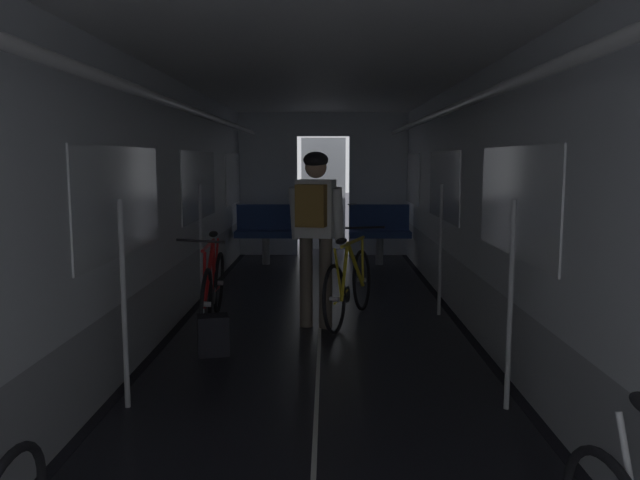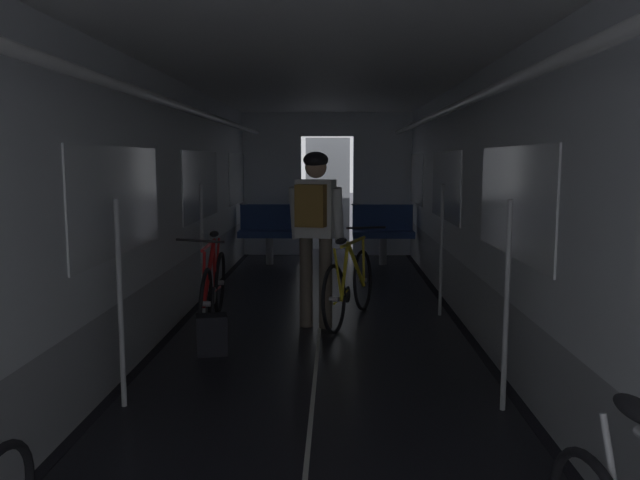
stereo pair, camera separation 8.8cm
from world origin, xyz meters
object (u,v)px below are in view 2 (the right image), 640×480
object	(u,v)px
bicycle_red	(213,287)
backpack_on_floor	(212,335)
bench_seat_far_right	(383,229)
person_cyclist_aisle	(315,220)
bench_seat_far_left	(270,228)
bicycle_yellow_in_aisle	(350,284)

from	to	relation	value
bicycle_red	backpack_on_floor	bearing A→B (deg)	-79.88
bench_seat_far_right	person_cyclist_aisle	bearing A→B (deg)	-103.57
bench_seat_far_left	bicycle_yellow_in_aisle	size ratio (longest dim) A/B	0.60
bench_seat_far_left	bench_seat_far_right	distance (m)	1.80
bicycle_yellow_in_aisle	person_cyclist_aisle	bearing A→B (deg)	-143.00
person_cyclist_aisle	backpack_on_floor	bearing A→B (deg)	-133.59
bench_seat_far_left	bench_seat_far_right	size ratio (longest dim) A/B	1.00
bench_seat_far_right	person_cyclist_aisle	world-z (taller)	person_cyclist_aisle
bench_seat_far_right	person_cyclist_aisle	size ratio (longest dim) A/B	0.57
bicycle_yellow_in_aisle	bicycle_red	bearing A→B (deg)	-172.18
person_cyclist_aisle	backpack_on_floor	size ratio (longest dim) A/B	5.09
backpack_on_floor	bicycle_yellow_in_aisle	bearing A→B (deg)	43.99
bench_seat_far_right	bicycle_red	size ratio (longest dim) A/B	0.58
bench_seat_far_left	bicycle_red	world-z (taller)	bench_seat_far_left
bench_seat_far_left	bicycle_yellow_in_aisle	world-z (taller)	bench_seat_far_left
bicycle_red	person_cyclist_aisle	world-z (taller)	person_cyclist_aisle
bicycle_yellow_in_aisle	backpack_on_floor	xyz separation A→B (m)	(-1.20, -1.16, -0.21)
person_cyclist_aisle	backpack_on_floor	distance (m)	1.53
bicycle_yellow_in_aisle	backpack_on_floor	distance (m)	1.68
person_cyclist_aisle	bench_seat_far_right	bearing A→B (deg)	76.43
bicycle_red	bicycle_yellow_in_aisle	bearing A→B (deg)	7.82
bench_seat_far_right	bicycle_yellow_in_aisle	bearing A→B (deg)	-99.34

